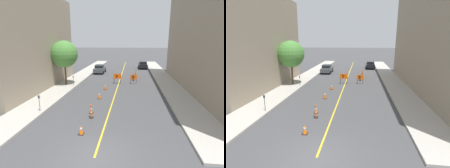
# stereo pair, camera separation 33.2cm
# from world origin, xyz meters

# --- Properties ---
(ground_plane) EXTENTS (300.00, 300.00, 0.00)m
(ground_plane) POSITION_xyz_m (0.00, 0.00, 0.00)
(ground_plane) COLOR #424244
(lane_stripe) EXTENTS (0.12, 43.70, 0.01)m
(lane_stripe) POSITION_xyz_m (0.00, 21.85, 0.00)
(lane_stripe) COLOR gold
(lane_stripe) RESTS_ON ground_plane
(sidewalk_left) EXTENTS (2.95, 43.70, 0.17)m
(sidewalk_left) POSITION_xyz_m (-7.01, 21.85, 0.08)
(sidewalk_left) COLOR #ADA89E
(sidewalk_left) RESTS_ON ground_plane
(sidewalk_right) EXTENTS (2.95, 43.70, 0.17)m
(sidewalk_right) POSITION_xyz_m (7.01, 21.85, 0.08)
(sidewalk_right) COLOR #ADA89E
(sidewalk_right) RESTS_ON ground_plane
(building_facade_left) EXTENTS (6.00, 17.14, 11.96)m
(building_facade_left) POSITION_xyz_m (-11.48, 13.08, 5.98)
(building_facade_left) COLOR gray
(building_facade_left) RESTS_ON ground_plane
(building_facade_right) EXTENTS (6.00, 25.59, 14.03)m
(building_facade_right) POSITION_xyz_m (11.48, 13.94, 7.02)
(building_facade_right) COLOR gray
(building_facade_right) RESTS_ON ground_plane
(traffic_cone_nearest) EXTENTS (0.37, 0.37, 0.64)m
(traffic_cone_nearest) POSITION_xyz_m (-1.38, 2.28, 0.31)
(traffic_cone_nearest) COLOR black
(traffic_cone_nearest) RESTS_ON ground_plane
(traffic_cone_second) EXTENTS (0.35, 0.35, 0.55)m
(traffic_cone_second) POSITION_xyz_m (-1.51, 5.74, 0.27)
(traffic_cone_second) COLOR black
(traffic_cone_second) RESTS_ON ground_plane
(traffic_cone_third) EXTENTS (0.39, 0.39, 0.74)m
(traffic_cone_third) POSITION_xyz_m (-1.55, 9.65, 0.37)
(traffic_cone_third) COLOR black
(traffic_cone_third) RESTS_ON ground_plane
(traffic_cone_fourth) EXTENTS (0.43, 0.43, 0.72)m
(traffic_cone_fourth) POSITION_xyz_m (-1.44, 13.37, 0.36)
(traffic_cone_fourth) COLOR black
(traffic_cone_fourth) RESTS_ON ground_plane
(delineator_post_front) EXTENTS (0.34, 0.34, 1.14)m
(delineator_post_front) POSITION_xyz_m (-1.29, 4.84, 0.49)
(delineator_post_front) COLOR black
(delineator_post_front) RESTS_ON ground_plane
(arrow_barricade_primary) EXTENTS (1.12, 0.13, 1.47)m
(arrow_barricade_primary) POSITION_xyz_m (-0.18, 16.54, 1.04)
(arrow_barricade_primary) COLOR #EF560C
(arrow_barricade_primary) RESTS_ON ground_plane
(arrow_barricade_secondary) EXTENTS (0.92, 0.09, 1.30)m
(arrow_barricade_secondary) POSITION_xyz_m (2.13, 16.77, 0.91)
(arrow_barricade_secondary) COLOR #EF560C
(arrow_barricade_secondary) RESTS_ON ground_plane
(safety_mesh_fence) EXTENTS (0.39, 4.90, 1.15)m
(safety_mesh_fence) POSITION_xyz_m (2.39, 20.85, 0.58)
(safety_mesh_fence) COLOR #EF560C
(safety_mesh_fence) RESTS_ON ground_plane
(parked_car_curb_near) EXTENTS (1.93, 4.30, 1.59)m
(parked_car_curb_near) POSITION_xyz_m (-4.28, 24.88, 0.80)
(parked_car_curb_near) COLOR #474C51
(parked_car_curb_near) RESTS_ON ground_plane
(parked_car_curb_mid) EXTENTS (1.93, 4.31, 1.59)m
(parked_car_curb_mid) POSITION_xyz_m (4.28, 31.50, 0.80)
(parked_car_curb_mid) COLOR black
(parked_car_curb_mid) RESTS_ON ground_plane
(parking_meter_near_curb) EXTENTS (0.12, 0.11, 1.43)m
(parking_meter_near_curb) POSITION_xyz_m (-5.88, 5.30, 1.17)
(parking_meter_near_curb) COLOR #4C4C51
(parking_meter_near_curb) RESTS_ON sidewalk_left
(parking_meter_far_curb) EXTENTS (0.12, 0.11, 1.35)m
(parking_meter_far_curb) POSITION_xyz_m (-5.88, 14.10, 1.12)
(parking_meter_far_curb) COLOR #4C4C51
(parking_meter_far_curb) RESTS_ON sidewalk_left
(street_tree_left_near) EXTENTS (3.56, 3.56, 5.92)m
(street_tree_left_near) POSITION_xyz_m (-7.15, 14.77, 4.30)
(street_tree_left_near) COLOR #4C3823
(street_tree_left_near) RESTS_ON sidewalk_left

